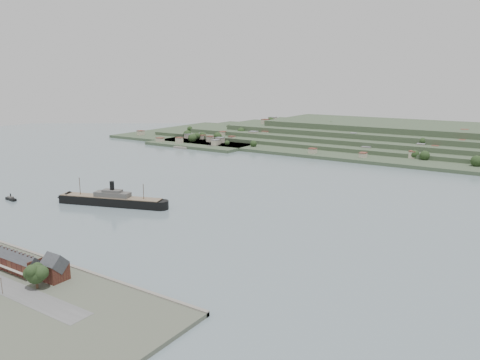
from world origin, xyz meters
The scene contains 8 objects.
ground centered at (0.00, 0.00, 0.00)m, with size 1400.00×1400.00×0.00m, color slate.
terrace_row centered at (-10.00, -168.02, 6.84)m, with size 55.60×9.80×11.07m.
gabled_building centered at (27.50, -164.00, 8.19)m, with size 10.40×10.18×14.09m.
far_peninsula centered at (27.91, 393.10, 11.88)m, with size 760.00×309.00×30.00m.
steamship centered at (-62.20, -52.01, 4.33)m, with size 94.53×40.54×23.42m.
tugboat centered at (-140.61, -86.01, 1.41)m, with size 13.06×4.55×5.76m.
ferry_west centered at (-169.19, 225.00, 1.86)m, with size 21.24×8.59×7.74m.
fig_tree centered at (28.41, -175.00, 9.75)m, with size 11.37×9.85×12.69m.
Camera 1 is at (220.69, -293.06, 100.57)m, focal length 35.00 mm.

